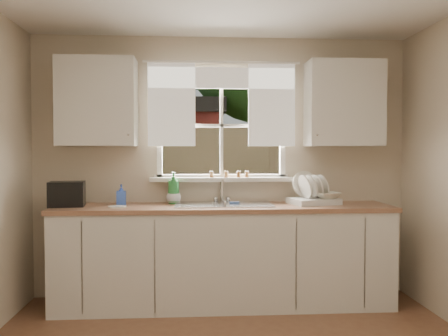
{
  "coord_description": "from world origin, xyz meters",
  "views": [
    {
      "loc": [
        -0.28,
        -2.59,
        1.4
      ],
      "look_at": [
        0.0,
        1.65,
        1.25
      ],
      "focal_mm": 38.0,
      "sensor_mm": 36.0,
      "label": 1
    }
  ],
  "objects": [
    {
      "name": "backyard",
      "position": [
        0.58,
        8.42,
        3.46
      ],
      "size": [
        20.0,
        10.0,
        6.13
      ],
      "color": "#335421",
      "rests_on": "ground"
    },
    {
      "name": "soap_bottle_c",
      "position": [
        -0.46,
        1.85,
        1.0
      ],
      "size": [
        0.17,
        0.17,
        0.17
      ],
      "primitive_type": "imported",
      "rotation": [
        0.0,
        0.0,
        -0.28
      ],
      "color": "beige",
      "rests_on": "countertop"
    },
    {
      "name": "upper_cabinet_left",
      "position": [
        -1.15,
        1.82,
        1.85
      ],
      "size": [
        0.7,
        0.33,
        0.8
      ],
      "primitive_type": "cube",
      "color": "silver",
      "rests_on": "room_walls"
    },
    {
      "name": "sill_jars",
      "position": [
        0.08,
        1.94,
        1.18
      ],
      "size": [
        0.38,
        0.04,
        0.06
      ],
      "color": "brown",
      "rests_on": "window"
    },
    {
      "name": "window",
      "position": [
        0.0,
        2.0,
        1.49
      ],
      "size": [
        1.38,
        0.16,
        1.06
      ],
      "color": "white",
      "rests_on": "room_walls"
    },
    {
      "name": "cup",
      "position": [
        -1.39,
        1.64,
        0.96
      ],
      "size": [
        0.18,
        0.18,
        0.11
      ],
      "primitive_type": "imported",
      "rotation": [
        0.0,
        0.0,
        -0.34
      ],
      "color": "white",
      "rests_on": "countertop"
    },
    {
      "name": "room_walls",
      "position": [
        0.0,
        -0.07,
        1.24
      ],
      "size": [
        3.62,
        4.02,
        2.5
      ],
      "color": "beige",
      "rests_on": "ground"
    },
    {
      "name": "sink",
      "position": [
        0.0,
        1.71,
        0.84
      ],
      "size": [
        0.88,
        0.52,
        0.4
      ],
      "color": "#B7B7BC",
      "rests_on": "countertop"
    },
    {
      "name": "saucer",
      "position": [
        -0.94,
        1.58,
        0.92
      ],
      "size": [
        0.16,
        0.16,
        0.01
      ],
      "primitive_type": "cylinder",
      "color": "white",
      "rests_on": "countertop"
    },
    {
      "name": "bowl",
      "position": [
        0.95,
        1.68,
        0.99
      ],
      "size": [
        0.29,
        0.29,
        0.06
      ],
      "primitive_type": "imported",
      "rotation": [
        0.0,
        0.0,
        0.26
      ],
      "color": "white",
      "rests_on": "dish_rack"
    },
    {
      "name": "soap_bottle_a",
      "position": [
        -0.46,
        1.84,
        1.06
      ],
      "size": [
        0.15,
        0.15,
        0.3
      ],
      "primitive_type": "imported",
      "rotation": [
        0.0,
        0.0,
        0.34
      ],
      "color": "#2B863D",
      "rests_on": "countertop"
    },
    {
      "name": "soap_bottle_b",
      "position": [
        -0.93,
        1.77,
        1.0
      ],
      "size": [
        0.09,
        0.09,
        0.19
      ],
      "primitive_type": "imported",
      "rotation": [
        0.0,
        0.0,
        0.08
      ],
      "color": "blue",
      "rests_on": "countertop"
    },
    {
      "name": "countertop",
      "position": [
        0.0,
        1.68,
        0.89
      ],
      "size": [
        3.04,
        0.65,
        0.04
      ],
      "primitive_type": "cube",
      "color": "#906348",
      "rests_on": "base_cabinets"
    },
    {
      "name": "dish_rack",
      "position": [
        0.83,
        1.73,
        0.98
      ],
      "size": [
        0.49,
        0.41,
        0.3
      ],
      "color": "silver",
      "rests_on": "countertop"
    },
    {
      "name": "upper_cabinet_right",
      "position": [
        1.15,
        1.82,
        1.85
      ],
      "size": [
        0.7,
        0.33,
        0.8
      ],
      "primitive_type": "cube",
      "color": "silver",
      "rests_on": "room_walls"
    },
    {
      "name": "black_appliance",
      "position": [
        -1.4,
        1.7,
        1.02
      ],
      "size": [
        0.33,
        0.3,
        0.22
      ],
      "primitive_type": "cube",
      "rotation": [
        0.0,
        0.0,
        0.14
      ],
      "color": "black",
      "rests_on": "countertop"
    },
    {
      "name": "curtains",
      "position": [
        0.0,
        1.95,
        1.93
      ],
      "size": [
        1.5,
        0.03,
        0.81
      ],
      "color": "white",
      "rests_on": "room_walls"
    },
    {
      "name": "base_cabinets",
      "position": [
        0.0,
        1.68,
        0.43
      ],
      "size": [
        3.0,
        0.62,
        0.87
      ],
      "primitive_type": "cube",
      "color": "silver",
      "rests_on": "ground"
    },
    {
      "name": "wall_outlet",
      "position": [
        0.88,
        1.99,
        1.08
      ],
      "size": [
        0.08,
        0.01,
        0.12
      ],
      "primitive_type": "cube",
      "color": "beige",
      "rests_on": "room_walls"
    }
  ]
}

